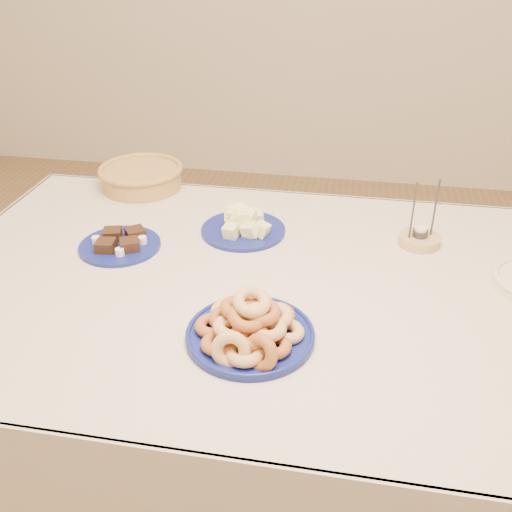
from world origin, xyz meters
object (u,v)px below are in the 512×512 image
donut_platter (250,327)px  wicker_basket (141,176)px  dining_table (259,315)px  brownie_plate (120,243)px  melon_plate (244,225)px  candle_holder (419,239)px

donut_platter → wicker_basket: 0.90m
dining_table → brownie_plate: 0.43m
melon_plate → brownie_plate: (-0.32, -0.14, -0.01)m
dining_table → candle_holder: size_ratio=8.99×
brownie_plate → candle_holder: bearing=11.5°
brownie_plate → wicker_basket: wicker_basket is taller
candle_holder → brownie_plate: bearing=-168.5°
dining_table → melon_plate: melon_plate is taller
donut_platter → brownie_plate: donut_platter is taller
brownie_plate → donut_platter: bearing=-37.9°
dining_table → donut_platter: donut_platter is taller
dining_table → melon_plate: 0.29m
candle_holder → wicker_basket: bearing=165.0°
melon_plate → wicker_basket: 0.48m
donut_platter → wicker_basket: bearing=124.8°
brownie_plate → wicker_basket: (-0.08, 0.40, 0.03)m
donut_platter → candle_holder: size_ratio=1.59×
donut_platter → brownie_plate: size_ratio=1.04×
dining_table → brownie_plate: (-0.41, 0.10, 0.12)m
donut_platter → candle_holder: bearing=52.3°
melon_plate → wicker_basket: melon_plate is taller
melon_plate → wicker_basket: size_ratio=0.90×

